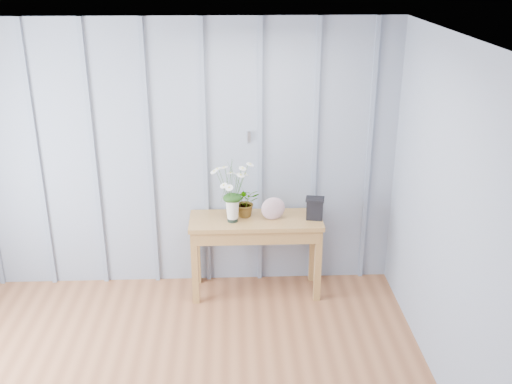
{
  "coord_description": "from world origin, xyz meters",
  "views": [
    {
      "loc": [
        0.5,
        -2.93,
        2.99
      ],
      "look_at": [
        0.7,
        1.94,
        1.03
      ],
      "focal_mm": 42.0,
      "sensor_mm": 36.0,
      "label": 1
    }
  ],
  "objects_px": {
    "daisy_vase": "(232,183)",
    "felt_disc_vessel": "(273,209)",
    "carved_box": "(315,208)",
    "sideboard": "(256,230)"
  },
  "relations": [
    {
      "from": "sideboard",
      "to": "carved_box",
      "type": "bearing_deg",
      "value": -2.24
    },
    {
      "from": "daisy_vase",
      "to": "felt_disc_vessel",
      "type": "xyz_separation_m",
      "value": [
        0.36,
        0.02,
        -0.26
      ]
    },
    {
      "from": "sideboard",
      "to": "daisy_vase",
      "type": "bearing_deg",
      "value": -167.19
    },
    {
      "from": "sideboard",
      "to": "daisy_vase",
      "type": "height_order",
      "value": "daisy_vase"
    },
    {
      "from": "felt_disc_vessel",
      "to": "carved_box",
      "type": "bearing_deg",
      "value": -6.48
    },
    {
      "from": "carved_box",
      "to": "daisy_vase",
      "type": "bearing_deg",
      "value": -177.92
    },
    {
      "from": "sideboard",
      "to": "carved_box",
      "type": "xyz_separation_m",
      "value": [
        0.53,
        -0.02,
        0.22
      ]
    },
    {
      "from": "sideboard",
      "to": "carved_box",
      "type": "relative_size",
      "value": 6.02
    },
    {
      "from": "daisy_vase",
      "to": "felt_disc_vessel",
      "type": "height_order",
      "value": "daisy_vase"
    },
    {
      "from": "daisy_vase",
      "to": "sideboard",
      "type": "bearing_deg",
      "value": 12.81
    }
  ]
}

